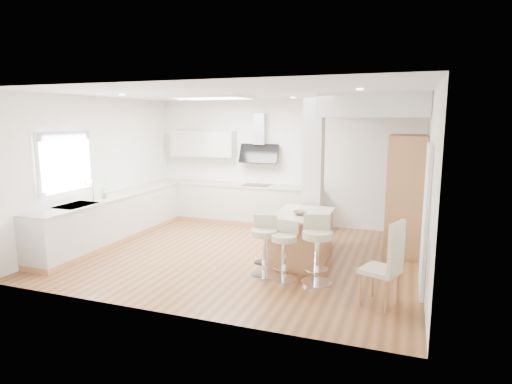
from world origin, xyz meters
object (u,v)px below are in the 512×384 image
at_px(bar_stool_c, 317,246).
at_px(dining_chair, 388,261).
at_px(bar_stool_a, 264,243).
at_px(bar_stool_b, 284,247).
at_px(peninsula, 302,237).

distance_m(bar_stool_c, dining_chair, 1.12).
height_order(bar_stool_a, bar_stool_b, bar_stool_a).
relative_size(peninsula, bar_stool_c, 1.36).
xyz_separation_m(peninsula, bar_stool_a, (-0.37, -0.88, 0.10)).
bearing_deg(bar_stool_b, dining_chair, -11.62).
bearing_deg(peninsula, bar_stool_c, -64.73).
height_order(peninsula, bar_stool_c, bar_stool_c).
distance_m(bar_stool_a, dining_chair, 1.90).
bearing_deg(bar_stool_c, peninsula, 99.62).
height_order(peninsula, bar_stool_b, bar_stool_b).
distance_m(bar_stool_b, dining_chair, 1.56).
bearing_deg(dining_chair, bar_stool_c, 175.89).
bearing_deg(bar_stool_c, bar_stool_b, 166.63).
bearing_deg(dining_chair, peninsula, 157.28).
xyz_separation_m(bar_stool_b, bar_stool_c, (0.48, 0.02, 0.06)).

